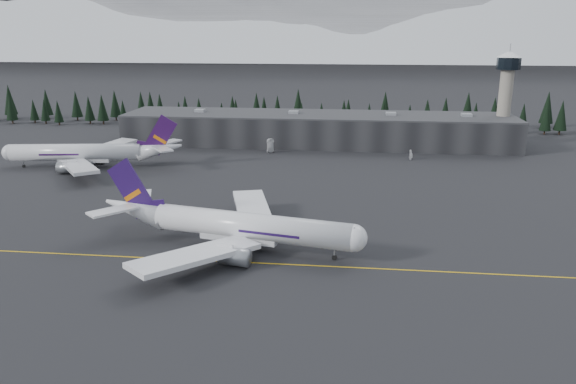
# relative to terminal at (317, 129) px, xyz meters

# --- Properties ---
(ground) EXTENTS (1400.00, 1400.00, 0.00)m
(ground) POSITION_rel_terminal_xyz_m (0.00, -125.00, -6.30)
(ground) COLOR black
(ground) RESTS_ON ground
(taxiline) EXTENTS (400.00, 0.40, 0.02)m
(taxiline) POSITION_rel_terminal_xyz_m (0.00, -127.00, -6.29)
(taxiline) COLOR gold
(taxiline) RESTS_ON ground
(terminal) EXTENTS (160.00, 30.00, 12.60)m
(terminal) POSITION_rel_terminal_xyz_m (0.00, 0.00, 0.00)
(terminal) COLOR black
(terminal) RESTS_ON ground
(control_tower) EXTENTS (10.00, 10.00, 37.70)m
(control_tower) POSITION_rel_terminal_xyz_m (75.00, 3.00, 17.11)
(control_tower) COLOR gray
(control_tower) RESTS_ON ground
(treeline) EXTENTS (360.00, 20.00, 15.00)m
(treeline) POSITION_rel_terminal_xyz_m (0.00, 37.00, 1.20)
(treeline) COLOR black
(treeline) RESTS_ON ground
(mountain_ridge) EXTENTS (4400.00, 900.00, 420.00)m
(mountain_ridge) POSITION_rel_terminal_xyz_m (0.00, 875.00, -6.30)
(mountain_ridge) COLOR white
(mountain_ridge) RESTS_ON ground
(jet_main) EXTENTS (61.53, 56.24, 18.29)m
(jet_main) POSITION_rel_terminal_xyz_m (-11.43, -118.66, -1.14)
(jet_main) COLOR silver
(jet_main) RESTS_ON ground
(jet_parked) EXTENTS (61.98, 56.84, 18.30)m
(jet_parked) POSITION_rel_terminal_xyz_m (-74.93, -50.84, -1.14)
(jet_parked) COLOR silver
(jet_parked) RESTS_ON ground
(gse_vehicle_a) EXTENTS (4.19, 6.21, 1.58)m
(gse_vehicle_a) POSITION_rel_terminal_xyz_m (-16.94, -20.11, -5.51)
(gse_vehicle_a) COLOR silver
(gse_vehicle_a) RESTS_ON ground
(gse_vehicle_b) EXTENTS (3.86, 1.72, 1.29)m
(gse_vehicle_b) POSITION_rel_terminal_xyz_m (36.37, -26.24, -5.66)
(gse_vehicle_b) COLOR white
(gse_vehicle_b) RESTS_ON ground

